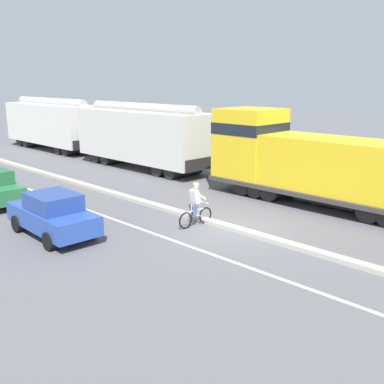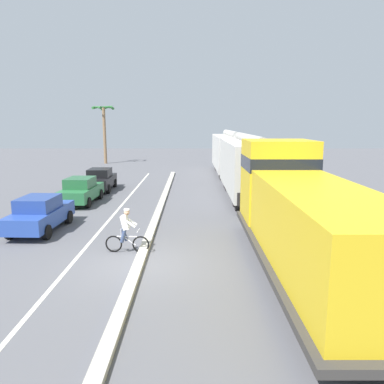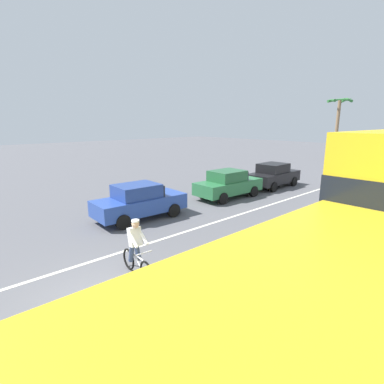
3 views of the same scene
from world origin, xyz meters
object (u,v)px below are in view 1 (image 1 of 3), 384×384
object	(u,v)px
hopper_car_middle	(52,124)
parked_car_blue	(53,214)
hopper_car_lead	(142,136)
cyclist	(195,206)
locomotive	(312,165)

from	to	relation	value
hopper_car_middle	parked_car_blue	world-z (taller)	hopper_car_middle
hopper_car_lead	cyclist	distance (m)	12.45
locomotive	hopper_car_middle	distance (m)	23.76
locomotive	cyclist	world-z (taller)	locomotive
hopper_car_lead	hopper_car_middle	world-z (taller)	same
locomotive	hopper_car_middle	size ratio (longest dim) A/B	1.10
hopper_car_middle	locomotive	bearing A→B (deg)	-90.00
cyclist	parked_car_blue	bearing A→B (deg)	146.67
cyclist	hopper_car_lead	bearing A→B (deg)	60.05
locomotive	parked_car_blue	xyz separation A→B (m)	(-10.64, 4.36, -0.98)
hopper_car_lead	parked_car_blue	world-z (taller)	hopper_car_lead
hopper_car_lead	hopper_car_middle	size ratio (longest dim) A/B	1.00
hopper_car_middle	cyclist	distance (m)	23.20
hopper_car_middle	parked_car_blue	distance (m)	22.16
parked_car_blue	hopper_car_middle	bearing A→B (deg)	61.24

